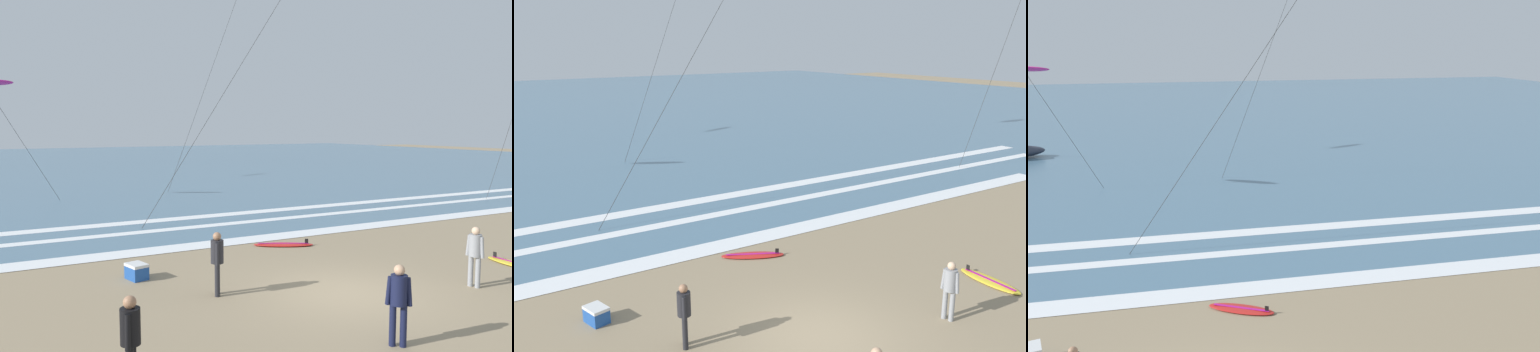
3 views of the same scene
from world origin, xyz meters
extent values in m
plane|color=#937F60|center=(0.00, 0.00, 0.00)|extent=(160.00, 160.00, 0.00)
cube|color=white|center=(-1.31, 6.61, 0.01)|extent=(41.70, 1.08, 0.01)
cube|color=white|center=(-0.45, 9.85, 0.01)|extent=(50.37, 0.63, 0.01)
cube|color=white|center=(1.38, 12.05, 0.01)|extent=(48.98, 0.86, 0.01)
cylinder|color=#232328|center=(-2.87, 1.46, 0.41)|extent=(0.13, 0.13, 0.82)
cylinder|color=#232328|center=(-2.95, 1.28, 0.41)|extent=(0.13, 0.13, 0.82)
cylinder|color=#232328|center=(-2.91, 1.37, 1.11)|extent=(0.32, 0.32, 0.58)
cylinder|color=#232328|center=(-2.84, 1.54, 1.08)|extent=(0.14, 0.16, 0.56)
cylinder|color=#232328|center=(-2.98, 1.20, 1.08)|extent=(0.14, 0.16, 0.56)
sphere|color=#9E7051|center=(-2.91, 1.37, 1.49)|extent=(0.21, 0.21, 0.21)
cylinder|color=gray|center=(3.33, -1.30, 0.41)|extent=(0.13, 0.13, 0.82)
cylinder|color=gray|center=(3.29, -1.10, 0.41)|extent=(0.13, 0.13, 0.82)
cylinder|color=gray|center=(3.31, -1.20, 1.11)|extent=(0.32, 0.32, 0.58)
cylinder|color=gray|center=(3.34, -1.38, 1.08)|extent=(0.11, 0.15, 0.56)
cylinder|color=gray|center=(3.27, -1.01, 1.08)|extent=(0.11, 0.15, 0.56)
sphere|color=#DBB28E|center=(3.31, -1.20, 1.49)|extent=(0.21, 0.21, 0.21)
ellipsoid|color=yellow|center=(6.19, -0.42, 0.04)|extent=(0.74, 2.13, 0.09)
cube|color=#BF198C|center=(6.19, -0.42, 0.09)|extent=(0.22, 1.79, 0.01)
cube|color=black|center=(6.24, 0.40, 0.17)|extent=(0.02, 0.12, 0.16)
ellipsoid|color=red|center=(1.34, 5.21, 0.04)|extent=(2.14, 1.51, 0.09)
cube|color=#BF198C|center=(1.34, 5.21, 0.09)|extent=(1.63, 0.92, 0.01)
cube|color=black|center=(2.07, 4.83, 0.17)|extent=(0.11, 0.07, 0.16)
cylinder|color=#333333|center=(2.07, 11.53, 5.86)|extent=(8.57, 1.83, 11.73)
cylinder|color=#333333|center=(18.42, 7.75, 7.87)|extent=(0.81, 4.31, 15.74)
cylinder|color=#333333|center=(5.74, 21.64, 7.90)|extent=(6.12, 0.30, 15.81)
cube|color=#1E4C9E|center=(-4.31, 3.68, 0.18)|extent=(0.57, 0.69, 0.36)
cube|color=silver|center=(-4.31, 3.68, 0.40)|extent=(0.58, 0.70, 0.08)
camera|label=1|loc=(-8.04, -10.23, 4.21)|focal=36.51mm
camera|label=2|loc=(-7.65, -9.39, 7.06)|focal=38.46mm
camera|label=3|loc=(-0.81, -10.11, 8.13)|focal=38.75mm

